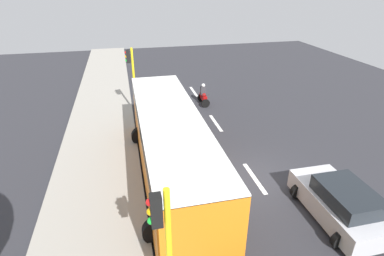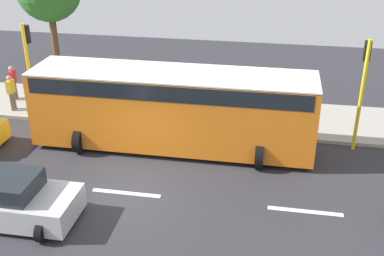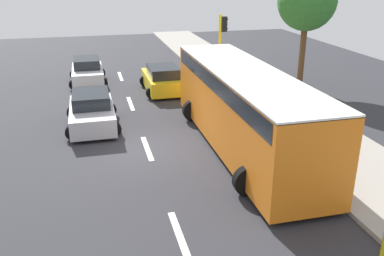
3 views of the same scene
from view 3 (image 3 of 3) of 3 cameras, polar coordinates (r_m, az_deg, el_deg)
The scene contains 14 objects.
ground_plane at distance 16.81m, azimuth -6.11°, elevation -2.94°, with size 40.00×60.00×0.10m, color #2D2D33.
sidewalk at distance 18.91m, azimuth 15.34°, elevation -0.39°, with size 4.00×60.00×0.15m, color #9E998E.
lane_stripe_north at distance 11.62m, azimuth -1.67°, elevation -14.52°, with size 0.20×2.40×0.01m, color white.
lane_stripe_mid at distance 16.78m, azimuth -6.12°, elevation -2.77°, with size 0.20×2.40×0.01m, color white.
lane_stripe_south at distance 22.37m, azimuth -8.36°, elevation 3.31°, with size 0.20×2.40×0.01m, color white.
lane_stripe_far_south at distance 28.13m, azimuth -9.71°, elevation 6.94°, with size 0.20×2.40×0.01m, color white.
car_white at distance 26.70m, azimuth -14.03°, elevation 7.41°, with size 2.23×3.88×1.52m.
car_yellow_cab at distance 24.22m, azimuth -3.98°, elevation 6.61°, with size 2.35×4.01×1.52m.
car_silver at distance 19.27m, azimuth -13.46°, elevation 2.21°, with size 2.32×3.99×1.52m.
city_bus at distance 16.22m, azimuth 7.03°, elevation 3.30°, with size 3.20×11.00×3.16m.
pedestrian_near_signal at distance 25.39m, azimuth 6.95°, elevation 8.00°, with size 0.40×0.24×1.69m.
pedestrian_by_tree at distance 24.43m, azimuth 4.67°, elevation 7.56°, with size 0.40×0.24×1.69m.
traffic_light_midblock at distance 22.30m, azimuth 4.03°, elevation 11.18°, with size 0.49×0.24×4.50m.
street_tree_south at distance 25.52m, azimuth 15.38°, elevation 16.23°, with size 3.34×3.34×6.61m.
Camera 3 is at (-1.98, -15.23, 6.79)m, focal length 39.22 mm.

